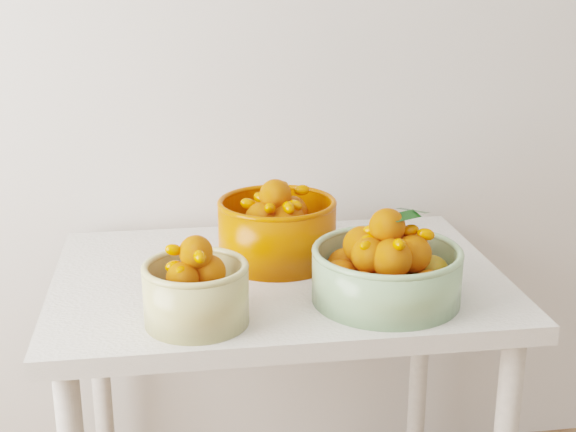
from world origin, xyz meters
The scene contains 4 objects.
table centered at (-0.18, 1.60, 0.65)m, with size 1.00×0.70×0.75m.
bowl_cream centered at (-0.37, 1.37, 0.82)m, with size 0.24×0.24×0.18m.
bowl_green centered at (0.02, 1.42, 0.82)m, with size 0.36×0.36×0.20m.
bowl_orange centered at (-0.17, 1.68, 0.83)m, with size 0.34×0.34×0.20m.
Camera 1 is at (-0.40, -0.06, 1.43)m, focal length 50.00 mm.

